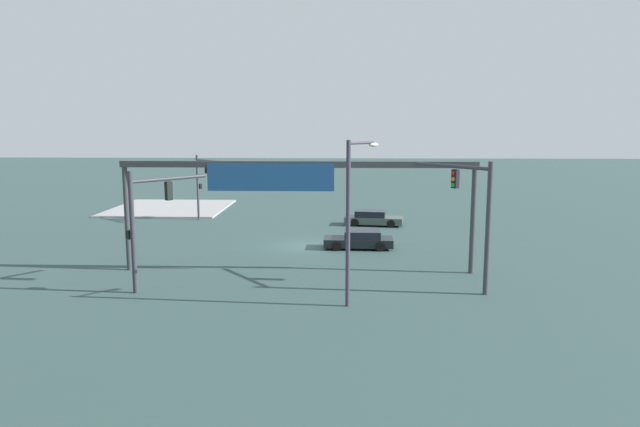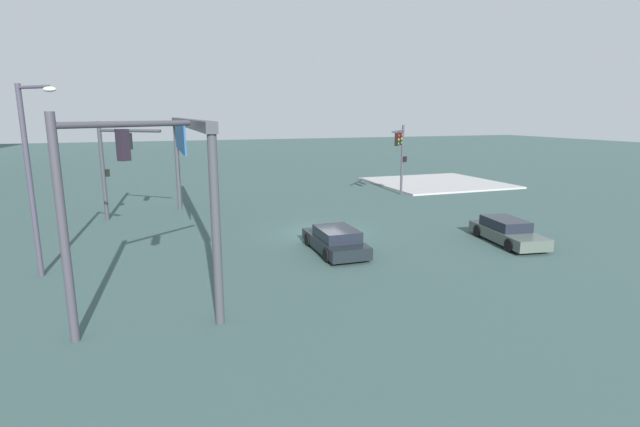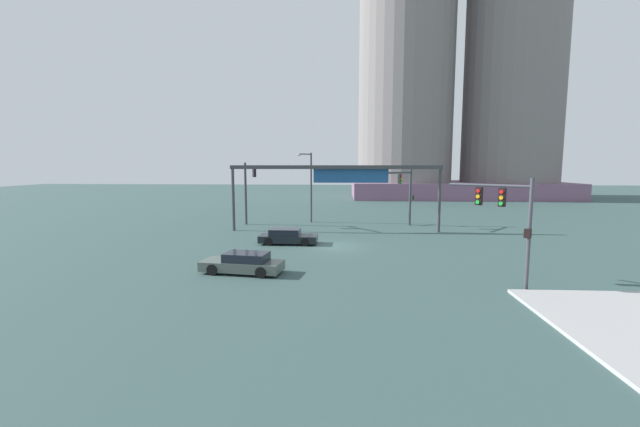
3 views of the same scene
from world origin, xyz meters
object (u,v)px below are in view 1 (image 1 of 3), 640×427
at_px(traffic_signal_near_corner, 147,214).
at_px(traffic_signal_cross_street, 474,206).
at_px(streetlamp_curved_arm, 351,211).
at_px(traffic_signal_opposite_side, 205,176).
at_px(sedan_car_approaching, 373,218).
at_px(sedan_car_waiting_far, 359,240).

relative_size(traffic_signal_near_corner, traffic_signal_cross_street, 0.93).
bearing_deg(traffic_signal_near_corner, streetlamp_curved_arm, -63.01).
distance_m(traffic_signal_near_corner, traffic_signal_cross_street, 16.09).
bearing_deg(streetlamp_curved_arm, traffic_signal_opposite_side, 71.06).
height_order(traffic_signal_near_corner, streetlamp_curved_arm, streetlamp_curved_arm).
relative_size(traffic_signal_near_corner, sedan_car_approaching, 1.23).
bearing_deg(traffic_signal_cross_street, streetlamp_curved_arm, 74.64).
height_order(traffic_signal_near_corner, traffic_signal_opposite_side, traffic_signal_near_corner).
bearing_deg(streetlamp_curved_arm, traffic_signal_cross_street, -23.37).
xyz_separation_m(traffic_signal_opposite_side, sedan_car_approaching, (-14.10, 1.64, -3.25)).
bearing_deg(traffic_signal_cross_street, sedan_car_approaching, -26.79).
xyz_separation_m(streetlamp_curved_arm, sedan_car_approaching, (-2.12, -21.11, -3.79)).
xyz_separation_m(traffic_signal_near_corner, streetlamp_curved_arm, (-10.06, 2.20, 0.52)).
bearing_deg(traffic_signal_opposite_side, traffic_signal_cross_street, -8.40).
relative_size(traffic_signal_opposite_side, sedan_car_approaching, 1.15).
bearing_deg(sedan_car_waiting_far, sedan_car_approaching, -97.64).
height_order(traffic_signal_cross_street, sedan_car_approaching, traffic_signal_cross_street).
bearing_deg(traffic_signal_opposite_side, sedan_car_waiting_far, 0.37).
bearing_deg(traffic_signal_cross_street, sedan_car_waiting_far, -10.14).
relative_size(traffic_signal_near_corner, traffic_signal_opposite_side, 1.08).
bearing_deg(traffic_signal_opposite_side, traffic_signal_near_corner, -44.84).
distance_m(traffic_signal_opposite_side, streetlamp_curved_arm, 25.72).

